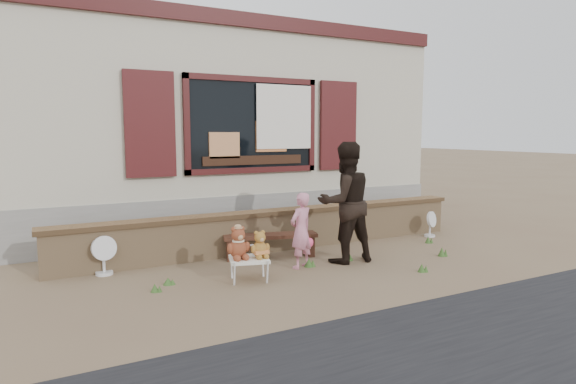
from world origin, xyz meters
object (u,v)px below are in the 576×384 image
folding_chair (249,260)px  child (301,230)px  teddy_bear_left (238,242)px  adult (345,202)px  teddy_bear_right (260,244)px  bench (270,240)px

folding_chair → child: 0.95m
folding_chair → teddy_bear_left: (-0.13, 0.04, 0.24)m
teddy_bear_left → adult: (1.77, 0.18, 0.37)m
teddy_bear_right → child: (0.76, 0.26, 0.06)m
bench → child: (0.14, -0.71, 0.27)m
folding_chair → teddy_bear_left: teddy_bear_left is taller
folding_chair → adult: adult is taller
folding_chair → adult: 1.76m
bench → teddy_bear_left: 1.28m
child → folding_chair: bearing=-6.2°
teddy_bear_right → adult: size_ratio=0.20×
child → teddy_bear_left: bearing=-10.0°
teddy_bear_left → child: 1.04m
child → teddy_bear_right: bearing=-1.3°
folding_chair → teddy_bear_left: 0.28m
teddy_bear_left → child: (1.03, 0.18, 0.02)m
adult → child: bearing=2.9°
bench → teddy_bear_left: teddy_bear_left is taller
bench → folding_chair: (-0.75, -0.93, 0.01)m
folding_chair → teddy_bear_left: bearing=-180.0°
teddy_bear_left → child: bearing=25.7°
bench → child: child is taller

